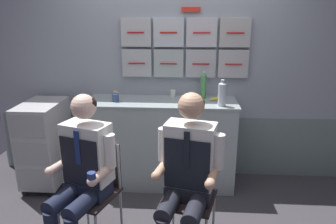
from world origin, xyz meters
TOP-DOWN VIEW (x-y plane):
  - galley_bulkhead at (0.01, 1.37)m, footprint 4.20×0.14m
  - galley_counter at (-0.10, 1.09)m, footprint 1.63×0.53m
  - service_trolley at (-1.39, 0.97)m, footprint 0.40×0.65m
  - folding_chair_left at (-0.57, 0.12)m, footprint 0.51×0.51m
  - crew_member_left at (-0.62, -0.03)m, footprint 0.54×0.68m
  - folding_chair_right at (0.23, 0.12)m, footprint 0.48×0.48m
  - crew_member_right at (0.19, -0.04)m, footprint 0.54×0.69m
  - water_bottle_short at (0.53, 0.94)m, footprint 0.08×0.08m
  - water_bottle_clear at (0.35, 1.23)m, footprint 0.06×0.06m
  - coffee_cup_spare at (0.01, 1.27)m, footprint 0.06×0.06m
  - paper_cup_tan at (-0.59, 1.03)m, footprint 0.07×0.07m
  - paper_cup_blue at (-0.62, 1.19)m, footprint 0.06×0.06m
  - snack_banana at (0.50, 1.15)m, footprint 0.17×0.10m

SIDE VIEW (x-z plane):
  - galley_counter at x=-0.10m, z-range 0.00..0.98m
  - service_trolley at x=-1.39m, z-range 0.03..0.99m
  - folding_chair_left at x=-0.57m, z-range 0.11..0.98m
  - folding_chair_right at x=0.23m, z-range 0.11..0.98m
  - crew_member_left at x=-0.62m, z-range 0.08..1.38m
  - crew_member_right at x=0.19m, z-range 0.08..1.41m
  - snack_banana at x=0.50m, z-range 0.98..1.02m
  - paper_cup_blue at x=-0.62m, z-range 0.98..1.05m
  - coffee_cup_spare at x=0.01m, z-range 0.98..1.06m
  - paper_cup_tan at x=-0.59m, z-range 0.98..1.06m
  - galley_bulkhead at x=0.01m, z-range -0.01..2.14m
  - water_bottle_short at x=0.53m, z-range 0.97..1.24m
  - water_bottle_clear at x=0.35m, z-range 0.97..1.27m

